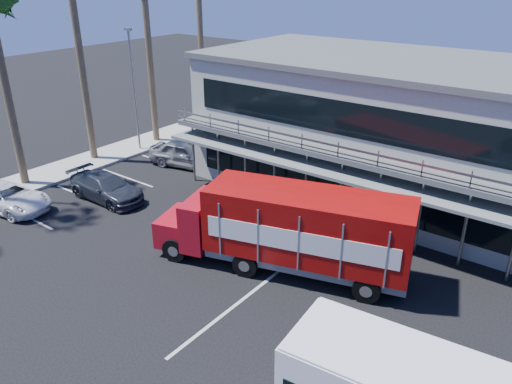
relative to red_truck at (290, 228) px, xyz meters
The scene contains 8 objects.
ground 5.63m from the red_truck, 114.86° to the right, with size 120.00×120.00×0.00m, color black.
building 10.31m from the red_truck, 85.61° to the left, with size 22.40×12.00×7.30m.
curb_strip 17.37m from the red_truck, behind, with size 3.00×32.00×0.16m, color #A5A399.
light_pole_far 17.74m from the red_truck, 159.30° to the left, with size 0.50×0.25×8.09m.
red_truck is the anchor object (origin of this frame).
parked_car_c 15.31m from the red_truck, 164.82° to the right, with size 2.19×4.74×1.32m, color white.
parked_car_d 11.79m from the red_truck, behind, with size 1.94×4.77×1.39m, color #2B303A.
parked_car_e 13.22m from the red_truck, 152.88° to the left, with size 1.93×4.79×1.63m, color gray.
Camera 1 is at (11.79, -10.14, 11.51)m, focal length 35.00 mm.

